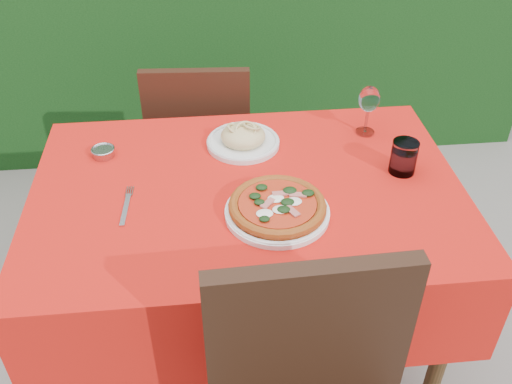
{
  "coord_description": "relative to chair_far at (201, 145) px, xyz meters",
  "views": [
    {
      "loc": [
        -0.11,
        -1.32,
        1.75
      ],
      "look_at": [
        0.02,
        -0.05,
        0.77
      ],
      "focal_mm": 40.0,
      "sensor_mm": 36.0,
      "label": 1
    }
  ],
  "objects": [
    {
      "name": "pasta_plate",
      "position": [
        0.14,
        -0.4,
        0.27
      ],
      "size": [
        0.23,
        0.23,
        0.07
      ],
      "rotation": [
        0.0,
        0.0,
        0.43
      ],
      "color": "silver",
      "rests_on": "dining_table"
    },
    {
      "name": "steel_ramekin",
      "position": [
        -0.3,
        -0.42,
        0.26
      ],
      "size": [
        0.07,
        0.07,
        0.03
      ],
      "primitive_type": "cylinder",
      "color": "#ADADB3",
      "rests_on": "dining_table"
    },
    {
      "name": "water_glass",
      "position": [
        0.61,
        -0.6,
        0.29
      ],
      "size": [
        0.08,
        0.08,
        0.1
      ],
      "color": "silver",
      "rests_on": "dining_table"
    },
    {
      "name": "fork",
      "position": [
        -0.21,
        -0.71,
        0.25
      ],
      "size": [
        0.04,
        0.19,
        0.0
      ],
      "primitive_type": "cube",
      "rotation": [
        0.0,
        0.0,
        -0.06
      ],
      "color": "#BCBCC3",
      "rests_on": "dining_table"
    },
    {
      "name": "ground",
      "position": [
        0.13,
        -0.64,
        -0.5
      ],
      "size": [
        60.0,
        60.0,
        0.0
      ],
      "primitive_type": "plane",
      "color": "slate",
      "rests_on": "ground"
    },
    {
      "name": "chair_far",
      "position": [
        0.0,
        0.0,
        0.0
      ],
      "size": [
        0.42,
        0.42,
        0.87
      ],
      "rotation": [
        0.0,
        0.0,
        3.08
      ],
      "color": "black",
      "rests_on": "ground"
    },
    {
      "name": "wine_glass",
      "position": [
        0.55,
        -0.37,
        0.37
      ],
      "size": [
        0.07,
        0.07,
        0.17
      ],
      "color": "silver",
      "rests_on": "dining_table"
    },
    {
      "name": "pizza_plate",
      "position": [
        0.2,
        -0.77,
        0.27
      ],
      "size": [
        0.34,
        0.34,
        0.05
      ],
      "rotation": [
        0.0,
        0.0,
        -0.38
      ],
      "color": "white",
      "rests_on": "dining_table"
    },
    {
      "name": "dining_table",
      "position": [
        0.13,
        -0.64,
        0.1
      ],
      "size": [
        1.26,
        0.86,
        0.75
      ],
      "color": "#452B16",
      "rests_on": "ground"
    }
  ]
}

